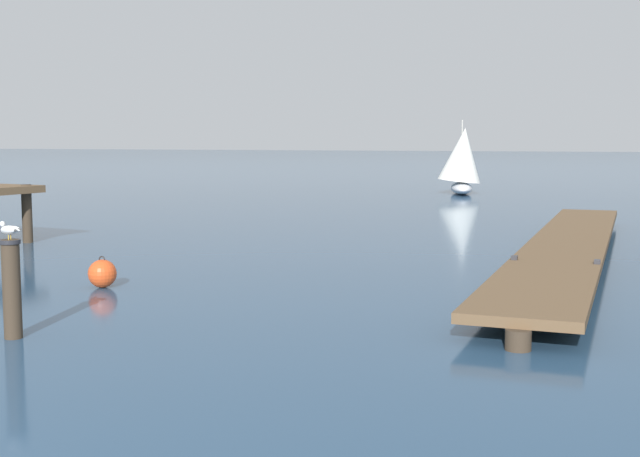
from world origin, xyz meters
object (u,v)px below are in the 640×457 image
distant_sailboat (462,160)px  mooring_piling (12,287)px  mooring_buoy (102,274)px  perched_seagull (10,229)px

distant_sailboat → mooring_piling: bearing=-89.6°
mooring_piling → distant_sailboat: bearing=90.4°
mooring_buoy → distant_sailboat: bearing=88.0°
mooring_buoy → distant_sailboat: 30.32m
mooring_piling → perched_seagull: bearing=3.7°
perched_seagull → mooring_buoy: size_ratio=0.61×
mooring_piling → mooring_buoy: mooring_piling is taller
mooring_piling → mooring_buoy: 4.18m
perched_seagull → mooring_buoy: 4.36m
perched_seagull → distant_sailboat: 34.22m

